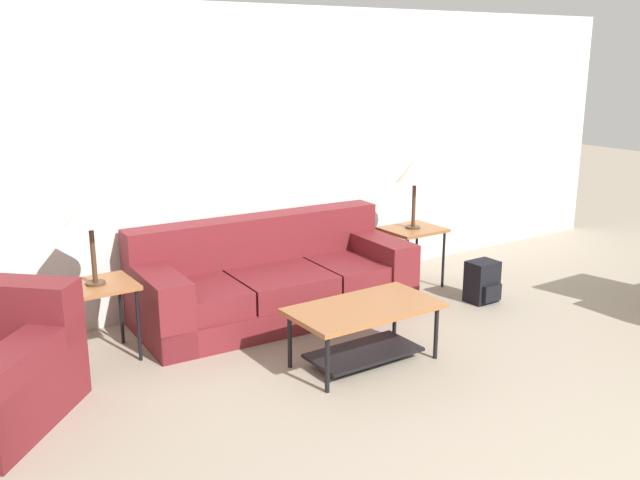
# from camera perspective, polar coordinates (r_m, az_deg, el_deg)

# --- Properties ---
(wall_back) EXTENTS (9.19, 0.06, 2.60)m
(wall_back) POSITION_cam_1_polar(r_m,az_deg,el_deg) (6.44, -5.00, 6.75)
(wall_back) COLOR silver
(wall_back) RESTS_ON ground_plane
(couch) EXTENTS (2.39, 1.08, 0.82)m
(couch) POSITION_cam_1_polar(r_m,az_deg,el_deg) (6.10, -3.78, -3.42)
(couch) COLOR maroon
(couch) RESTS_ON ground_plane
(coffee_table) EXTENTS (1.09, 0.59, 0.44)m
(coffee_table) POSITION_cam_1_polar(r_m,az_deg,el_deg) (5.17, 3.56, -6.47)
(coffee_table) COLOR #935B33
(coffee_table) RESTS_ON ground_plane
(side_table_left) EXTENTS (0.54, 0.47, 0.58)m
(side_table_left) POSITION_cam_1_polar(r_m,az_deg,el_deg) (5.41, -17.45, -4.02)
(side_table_left) COLOR #935B33
(side_table_left) RESTS_ON ground_plane
(side_table_right) EXTENTS (0.54, 0.47, 0.58)m
(side_table_right) POSITION_cam_1_polar(r_m,az_deg,el_deg) (6.84, 7.43, 0.45)
(side_table_right) COLOR #935B33
(side_table_right) RESTS_ON ground_plane
(table_lamp_left) EXTENTS (0.35, 0.35, 0.66)m
(table_lamp_left) POSITION_cam_1_polar(r_m,az_deg,el_deg) (5.25, -17.96, 2.22)
(table_lamp_left) COLOR #472D1E
(table_lamp_left) RESTS_ON side_table_left
(table_lamp_right) EXTENTS (0.35, 0.35, 0.66)m
(table_lamp_right) POSITION_cam_1_polar(r_m,az_deg,el_deg) (6.71, 7.60, 5.44)
(table_lamp_right) COLOR #472D1E
(table_lamp_right) RESTS_ON side_table_right
(backpack) EXTENTS (0.27, 0.29, 0.38)m
(backpack) POSITION_cam_1_polar(r_m,az_deg,el_deg) (6.61, 12.87, -3.30)
(backpack) COLOR black
(backpack) RESTS_ON ground_plane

